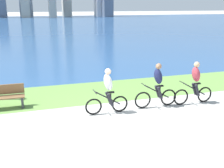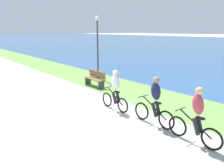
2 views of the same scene
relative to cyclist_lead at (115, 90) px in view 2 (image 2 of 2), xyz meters
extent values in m
plane|color=#B2AFA8|center=(-0.40, -1.13, -0.83)|extent=(300.00, 300.00, 0.00)
cube|color=#6B9947|center=(-0.40, 2.55, -0.82)|extent=(120.00, 3.09, 0.01)
torus|color=black|center=(-0.52, 0.00, -0.53)|extent=(0.60, 0.06, 0.60)
torus|color=black|center=(0.45, 0.00, -0.53)|extent=(0.60, 0.06, 0.60)
cylinder|color=black|center=(-0.01, 0.00, -0.25)|extent=(0.94, 0.04, 0.59)
cylinder|color=black|center=(0.11, 0.00, -0.30)|extent=(0.04, 0.04, 0.45)
cube|color=black|center=(0.11, 0.00, -0.05)|extent=(0.24, 0.10, 0.05)
cylinder|color=black|center=(-0.47, 0.00, 0.03)|extent=(0.03, 0.52, 0.03)
ellipsoid|color=white|center=(0.01, 0.00, 0.33)|extent=(0.40, 0.36, 0.65)
sphere|color=beige|center=(0.01, 0.00, 0.71)|extent=(0.22, 0.22, 0.22)
cylinder|color=#26262D|center=(0.06, -0.10, -0.29)|extent=(0.27, 0.11, 0.49)
cylinder|color=#26262D|center=(0.06, 0.10, -0.29)|extent=(0.27, 0.11, 0.49)
torus|color=black|center=(1.38, 0.08, -0.50)|extent=(0.65, 0.06, 0.65)
torus|color=black|center=(2.45, 0.08, -0.50)|extent=(0.65, 0.06, 0.65)
cylinder|color=black|center=(1.94, 0.08, -0.22)|extent=(1.04, 0.04, 0.61)
cylinder|color=black|center=(2.08, 0.08, -0.27)|extent=(0.04, 0.04, 0.47)
cube|color=black|center=(2.08, 0.08, -0.01)|extent=(0.24, 0.10, 0.05)
cylinder|color=black|center=(1.43, 0.08, 0.07)|extent=(0.03, 0.52, 0.03)
ellipsoid|color=#1E234C|center=(1.97, 0.08, 0.37)|extent=(0.40, 0.36, 0.65)
sphere|color=#A57A59|center=(1.97, 0.08, 0.75)|extent=(0.22, 0.22, 0.22)
cylinder|color=#26262D|center=(2.02, -0.02, -0.25)|extent=(0.27, 0.11, 0.49)
cylinder|color=#26262D|center=(2.02, 0.18, -0.25)|extent=(0.27, 0.11, 0.49)
torus|color=black|center=(2.94, -0.02, -0.51)|extent=(0.63, 0.06, 0.63)
torus|color=black|center=(4.00, -0.02, -0.51)|extent=(0.63, 0.06, 0.63)
cylinder|color=black|center=(3.49, -0.02, -0.23)|extent=(1.04, 0.04, 0.60)
cylinder|color=black|center=(3.63, -0.02, -0.28)|extent=(0.04, 0.04, 0.47)
cube|color=black|center=(3.63, -0.02, -0.03)|extent=(0.24, 0.10, 0.05)
cylinder|color=black|center=(2.99, -0.02, 0.05)|extent=(0.03, 0.52, 0.03)
ellipsoid|color=#BF3F4C|center=(3.52, -0.02, 0.35)|extent=(0.40, 0.36, 0.65)
sphere|color=#D8AD84|center=(3.52, -0.02, 0.73)|extent=(0.22, 0.22, 0.22)
cylinder|color=#26262D|center=(3.57, -0.12, -0.27)|extent=(0.27, 0.11, 0.49)
cylinder|color=#26262D|center=(3.57, 0.08, -0.27)|extent=(0.27, 0.11, 0.49)
cube|color=brown|center=(-3.58, 1.52, -0.38)|extent=(1.50, 0.45, 0.04)
cube|color=brown|center=(-3.58, 1.72, -0.13)|extent=(1.50, 0.11, 0.40)
cube|color=#38383D|center=(-2.93, 1.52, -0.60)|extent=(0.08, 0.37, 0.45)
cube|color=#38383D|center=(-4.23, 1.52, -0.60)|extent=(0.08, 0.37, 0.45)
cylinder|color=#38383D|center=(-5.22, 3.00, 1.06)|extent=(0.10, 0.10, 3.77)
sphere|color=white|center=(-5.22, 3.00, 3.04)|extent=(0.28, 0.28, 0.28)
camera|label=1|loc=(-2.52, -8.72, 2.92)|focal=43.55mm
camera|label=2|loc=(6.35, -5.50, 2.35)|focal=34.98mm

